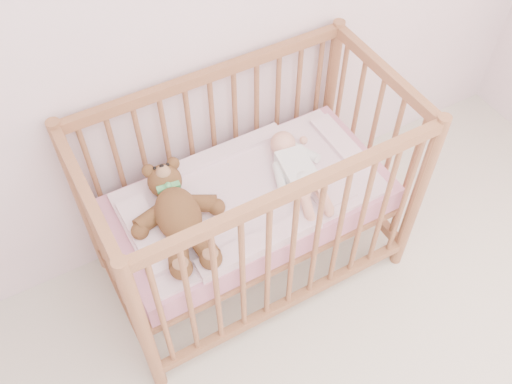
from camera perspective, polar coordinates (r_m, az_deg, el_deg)
crib at (r=2.52m, az=-0.56°, el=-0.94°), size 1.36×0.76×1.00m
mattress at (r=2.54m, az=-0.55°, el=-1.15°), size 1.22×0.62×0.13m
blanket at (r=2.48m, az=-0.57°, el=-0.09°), size 1.10×0.58×0.06m
baby at (r=2.48m, az=4.06°, el=2.60°), size 0.32×0.54×0.12m
teddy_bear at (r=2.32m, az=-7.78°, el=-2.33°), size 0.48×0.63×0.16m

